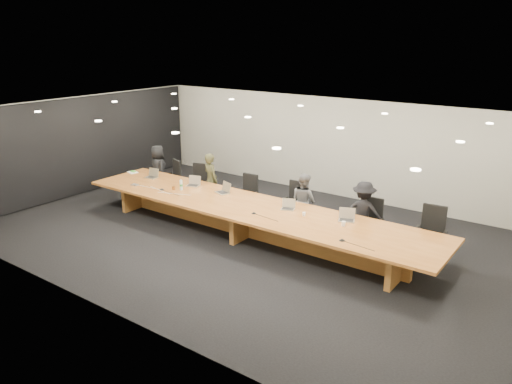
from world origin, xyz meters
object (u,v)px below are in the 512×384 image
laptop_b (193,181)px  laptop_e (347,215)px  chair_left (198,183)px  laptop_a (151,173)px  person_d (363,212)px  person_c (304,201)px  mic_left (162,189)px  chair_far_right (430,234)px  person_b (211,180)px  av_box (135,185)px  person_a (158,169)px  chair_far_left (171,178)px  conference_table (248,215)px  chair_mid_right (292,203)px  chair_right (369,221)px  paper_cup_far (343,224)px  chair_mid_left (246,194)px  mic_center (254,213)px  laptop_d (288,204)px  water_bottle (181,185)px  amber_mug (174,188)px  laptop_c (222,188)px  mic_right (342,240)px  paper_cup_near (304,214)px

laptop_b → laptop_e: size_ratio=0.98×
chair_left → laptop_a: (-0.90, -0.88, 0.34)m
person_d → laptop_a: (-5.78, -0.92, 0.17)m
person_c → mic_left: size_ratio=10.40×
chair_far_right → laptop_b: bearing=-177.9°
person_b → av_box: size_ratio=8.62×
chair_far_right → person_a: bearing=174.9°
chair_far_left → conference_table: bearing=1.6°
chair_mid_right → chair_right: size_ratio=1.04×
paper_cup_far → mic_left: 4.82m
chair_mid_left → av_box: (-2.39, -1.61, 0.23)m
chair_far_left → mic_center: bearing=-1.0°
chair_mid_left → mic_left: chair_mid_left is taller
laptop_b → laptop_d: (2.94, -0.10, -0.01)m
laptop_b → water_bottle: bearing=-109.0°
chair_far_right → laptop_b: 5.91m
chair_mid_right → amber_mug: size_ratio=11.76×
chair_mid_right → chair_right: (1.99, 0.02, -0.02)m
chair_right → laptop_c: chair_right is taller
laptop_c → water_bottle: (-1.01, -0.39, -0.01)m
conference_table → laptop_e: (2.24, 0.42, 0.36)m
paper_cup_far → mic_center: bearing=-166.4°
laptop_a → water_bottle: bearing=-18.4°
laptop_d → person_b: bearing=144.7°
chair_mid_left → person_a: 3.17m
paper_cup_far → person_c: bearing=144.5°
person_d → laptop_b: (-4.34, -0.81, 0.17)m
person_c → av_box: person_c is taller
laptop_e → person_b: bearing=148.6°
mic_right → paper_cup_far: bearing=114.7°
amber_mug → paper_cup_far: paper_cup_far is taller
laptop_e → mic_left: 4.78m
laptop_e → paper_cup_far: laptop_e is taller
person_b → paper_cup_near: size_ratio=18.25×
laptop_d → water_bottle: 2.97m
mic_center → paper_cup_far: bearing=13.6°
conference_table → laptop_e: bearing=10.7°
av_box → laptop_c: bearing=11.5°
laptop_a → amber_mug: size_ratio=3.51×
person_a → person_c: bearing=-156.7°
av_box → chair_mid_right: bearing=15.6°
person_a → water_bottle: (2.03, -1.15, 0.16)m
person_d → mic_right: person_d is taller
person_a → av_box: 1.75m
chair_mid_left → laptop_b: size_ratio=3.25×
chair_far_right → laptop_e: chair_far_right is taller
person_a → laptop_c: 3.14m
laptop_c → laptop_e: laptop_c is taller
chair_left → person_a: size_ratio=0.76×
chair_left → person_c: (3.34, 0.08, 0.13)m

